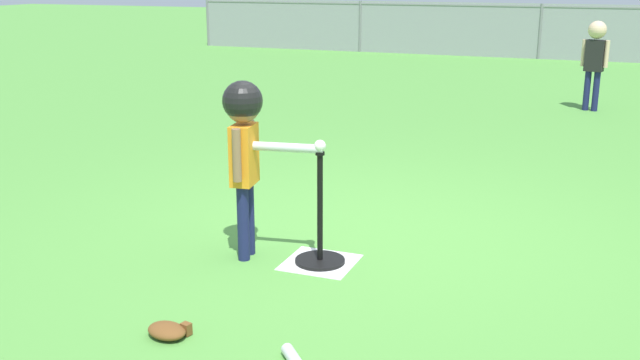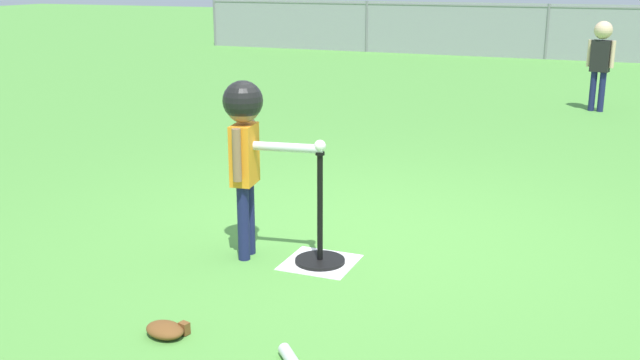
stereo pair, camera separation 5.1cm
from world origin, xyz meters
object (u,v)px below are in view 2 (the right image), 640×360
at_px(baseball_on_tee, 320,146).
at_px(batter_child, 245,133).
at_px(glove_outfield_drop, 166,330).
at_px(batting_tee, 320,245).
at_px(fielder_deep_right, 601,54).

distance_m(baseball_on_tee, batter_child, 0.48).
relative_size(batter_child, glove_outfield_drop, 4.56).
bearing_deg(glove_outfield_drop, batting_tee, 73.70).
bearing_deg(fielder_deep_right, batting_tee, -102.36).
xyz_separation_m(batting_tee, batter_child, (-0.48, -0.07, 0.70)).
xyz_separation_m(batting_tee, fielder_deep_right, (1.39, 6.33, 0.64)).
distance_m(baseball_on_tee, glove_outfield_drop, 1.46).
relative_size(batter_child, fielder_deep_right, 0.98).
distance_m(batting_tee, fielder_deep_right, 6.51).
height_order(fielder_deep_right, glove_outfield_drop, fielder_deep_right).
height_order(baseball_on_tee, fielder_deep_right, fielder_deep_right).
xyz_separation_m(baseball_on_tee, glove_outfield_drop, (-0.35, -1.21, -0.73)).
xyz_separation_m(batter_child, glove_outfield_drop, (0.12, -1.14, -0.79)).
bearing_deg(batter_child, batting_tee, 8.68).
bearing_deg(glove_outfield_drop, baseball_on_tee, 73.70).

